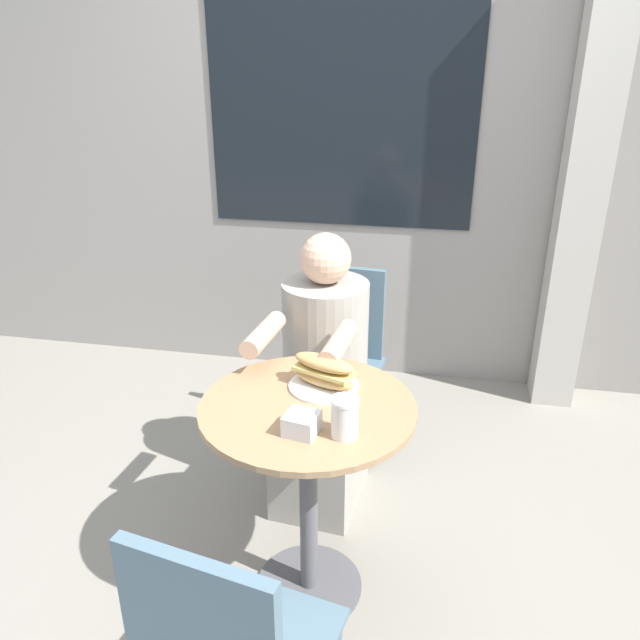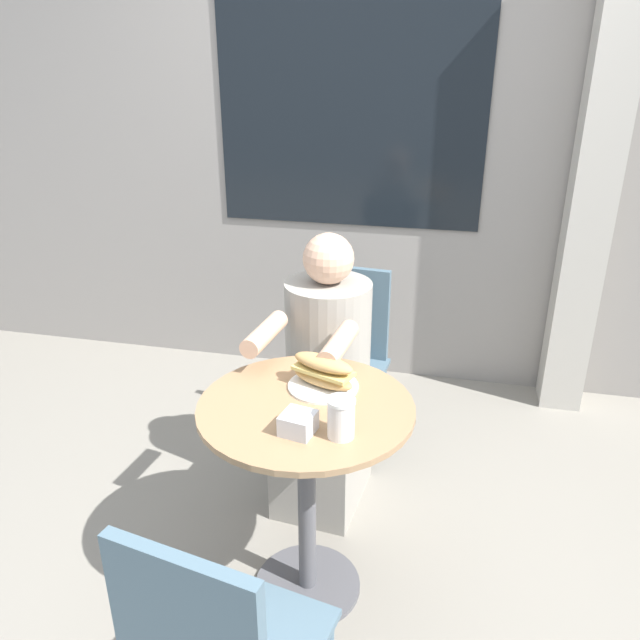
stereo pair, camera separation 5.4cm
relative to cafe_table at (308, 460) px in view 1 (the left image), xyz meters
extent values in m
plane|color=gray|center=(0.00, 0.00, -0.54)|extent=(8.00, 8.00, 0.00)
cube|color=gray|center=(0.00, 1.70, 0.86)|extent=(8.00, 0.08, 2.80)
cube|color=black|center=(-0.18, 1.66, 1.06)|extent=(1.37, 0.01, 1.46)
cube|color=#B2ADA3|center=(1.00, 1.54, 0.66)|extent=(0.20, 0.20, 2.40)
cylinder|color=#997551|center=(0.00, 0.00, 0.19)|extent=(0.67, 0.67, 0.02)
cylinder|color=#515156|center=(0.00, 0.00, -0.17)|extent=(0.06, 0.06, 0.70)
cylinder|color=#515156|center=(0.00, 0.00, -0.53)|extent=(0.37, 0.37, 0.02)
cube|color=slate|center=(-0.05, 0.77, -0.10)|extent=(0.42, 0.42, 0.02)
cube|color=slate|center=(-0.03, 0.94, 0.12)|extent=(0.35, 0.07, 0.42)
cylinder|color=slate|center=(0.10, 0.59, -0.32)|extent=(0.03, 0.03, 0.43)
cylinder|color=slate|center=(-0.23, 0.62, -0.32)|extent=(0.03, 0.03, 0.43)
cylinder|color=slate|center=(0.13, 0.92, -0.32)|extent=(0.03, 0.03, 0.43)
cylinder|color=slate|center=(-0.20, 0.95, -0.32)|extent=(0.03, 0.03, 0.43)
cube|color=gray|center=(-0.06, 0.49, -0.31)|extent=(0.36, 0.45, 0.45)
cylinder|color=gray|center=(-0.05, 0.55, 0.15)|extent=(0.33, 0.33, 0.49)
sphere|color=#D6A889|center=(-0.05, 0.55, 0.49)|extent=(0.19, 0.19, 0.19)
cylinder|color=#D6A889|center=(0.05, 0.24, 0.30)|extent=(0.09, 0.27, 0.07)
cylinder|color=#D6A889|center=(-0.21, 0.27, 0.30)|extent=(0.09, 0.27, 0.07)
cylinder|color=slate|center=(-0.15, -0.42, -0.32)|extent=(0.03, 0.03, 0.43)
cylinder|color=white|center=(0.03, 0.12, 0.21)|extent=(0.23, 0.23, 0.01)
ellipsoid|color=tan|center=(0.03, 0.12, 0.23)|extent=(0.23, 0.15, 0.04)
cube|color=#D6BC66|center=(0.03, 0.12, 0.26)|extent=(0.21, 0.15, 0.01)
ellipsoid|color=tan|center=(0.03, 0.12, 0.29)|extent=(0.23, 0.15, 0.04)
cylinder|color=silver|center=(0.14, -0.14, 0.26)|extent=(0.08, 0.08, 0.11)
cylinder|color=white|center=(0.14, -0.14, 0.32)|extent=(0.08, 0.08, 0.01)
cube|color=silver|center=(0.02, -0.15, 0.23)|extent=(0.11, 0.11, 0.06)
camera|label=1|loc=(0.36, -1.60, 1.19)|focal=35.00mm
camera|label=2|loc=(0.41, -1.59, 1.19)|focal=35.00mm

